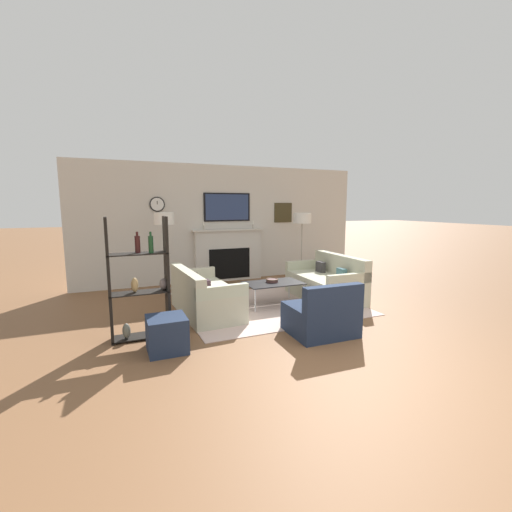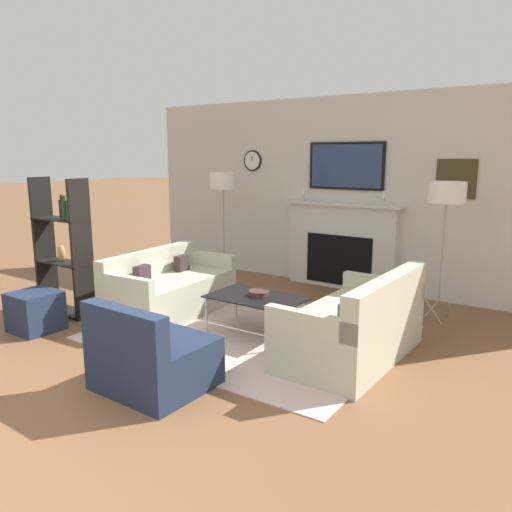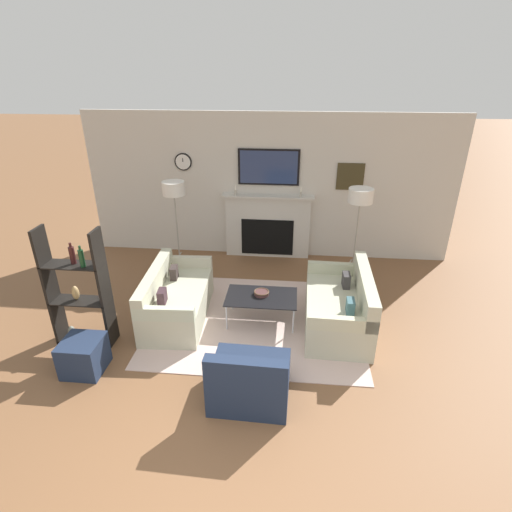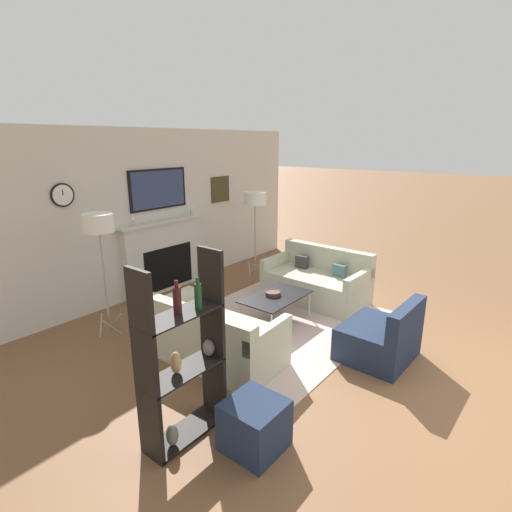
{
  "view_description": "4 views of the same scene",
  "coord_description": "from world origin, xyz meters",
  "px_view_note": "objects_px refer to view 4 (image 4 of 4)",
  "views": [
    {
      "loc": [
        -2.54,
        -2.66,
        1.77
      ],
      "look_at": [
        -0.11,
        3.07,
        0.85
      ],
      "focal_mm": 24.0,
      "sensor_mm": 36.0,
      "label": 1
    },
    {
      "loc": [
        2.93,
        -1.51,
        1.89
      ],
      "look_at": [
        -0.09,
        2.95,
        0.79
      ],
      "focal_mm": 35.0,
      "sensor_mm": 36.0,
      "label": 2
    },
    {
      "loc": [
        0.48,
        -2.19,
        3.37
      ],
      "look_at": [
        -0.02,
        2.93,
        0.94
      ],
      "focal_mm": 28.0,
      "sensor_mm": 36.0,
      "label": 3
    },
    {
      "loc": [
        -4.17,
        -0.31,
        2.5
      ],
      "look_at": [
        -0.15,
        2.88,
        1.02
      ],
      "focal_mm": 28.0,
      "sensor_mm": 36.0,
      "label": 4
    }
  ],
  "objects_px": {
    "couch_right": "(317,282)",
    "shelf_unit": "(183,358)",
    "couch_left": "(213,338)",
    "coffee_table": "(276,298)",
    "armchair": "(381,339)",
    "ottoman": "(255,425)",
    "floor_lamp_right": "(255,200)",
    "decorative_bowl": "(273,293)",
    "floor_lamp_left": "(98,225)"
  },
  "relations": [
    {
      "from": "armchair",
      "to": "ottoman",
      "type": "bearing_deg",
      "value": 172.58
    },
    {
      "from": "decorative_bowl",
      "to": "couch_left",
      "type": "bearing_deg",
      "value": -177.43
    },
    {
      "from": "couch_left",
      "to": "coffee_table",
      "type": "bearing_deg",
      "value": 0.33
    },
    {
      "from": "couch_left",
      "to": "floor_lamp_right",
      "type": "height_order",
      "value": "floor_lamp_right"
    },
    {
      "from": "armchair",
      "to": "floor_lamp_left",
      "type": "distance_m",
      "value": 3.72
    },
    {
      "from": "floor_lamp_right",
      "to": "decorative_bowl",
      "type": "bearing_deg",
      "value": -134.64
    },
    {
      "from": "couch_right",
      "to": "shelf_unit",
      "type": "bearing_deg",
      "value": -168.67
    },
    {
      "from": "armchair",
      "to": "floor_lamp_right",
      "type": "bearing_deg",
      "value": 64.26
    },
    {
      "from": "couch_right",
      "to": "couch_left",
      "type": "bearing_deg",
      "value": -179.97
    },
    {
      "from": "armchair",
      "to": "ottoman",
      "type": "xyz_separation_m",
      "value": [
        -2.06,
        0.27,
        -0.04
      ]
    },
    {
      "from": "couch_left",
      "to": "couch_right",
      "type": "xyz_separation_m",
      "value": [
        2.39,
        0.0,
        0.01
      ]
    },
    {
      "from": "couch_left",
      "to": "shelf_unit",
      "type": "height_order",
      "value": "shelf_unit"
    },
    {
      "from": "couch_right",
      "to": "floor_lamp_left",
      "type": "xyz_separation_m",
      "value": [
        -2.77,
        1.57,
        1.2
      ]
    },
    {
      "from": "floor_lamp_right",
      "to": "armchair",
      "type": "bearing_deg",
      "value": -115.74
    },
    {
      "from": "couch_left",
      "to": "armchair",
      "type": "distance_m",
      "value": 1.98
    },
    {
      "from": "armchair",
      "to": "couch_left",
      "type": "bearing_deg",
      "value": 129.79
    },
    {
      "from": "armchair",
      "to": "shelf_unit",
      "type": "distance_m",
      "value": 2.51
    },
    {
      "from": "decorative_bowl",
      "to": "shelf_unit",
      "type": "distance_m",
      "value": 2.44
    },
    {
      "from": "couch_left",
      "to": "couch_right",
      "type": "distance_m",
      "value": 2.39
    },
    {
      "from": "coffee_table",
      "to": "couch_right",
      "type": "bearing_deg",
      "value": -0.31
    },
    {
      "from": "couch_left",
      "to": "floor_lamp_right",
      "type": "bearing_deg",
      "value": 29.67
    },
    {
      "from": "shelf_unit",
      "to": "decorative_bowl",
      "type": "bearing_deg",
      "value": 17.89
    },
    {
      "from": "couch_right",
      "to": "coffee_table",
      "type": "xyz_separation_m",
      "value": [
        -1.13,
        0.01,
        0.09
      ]
    },
    {
      "from": "couch_left",
      "to": "floor_lamp_right",
      "type": "xyz_separation_m",
      "value": [
        2.76,
        1.57,
        1.17
      ]
    },
    {
      "from": "couch_right",
      "to": "shelf_unit",
      "type": "xyz_separation_m",
      "value": [
        -3.43,
        -0.69,
        0.46
      ]
    },
    {
      "from": "floor_lamp_left",
      "to": "floor_lamp_right",
      "type": "height_order",
      "value": "floor_lamp_left"
    },
    {
      "from": "decorative_bowl",
      "to": "floor_lamp_right",
      "type": "height_order",
      "value": "floor_lamp_right"
    },
    {
      "from": "couch_left",
      "to": "couch_right",
      "type": "relative_size",
      "value": 1.01
    },
    {
      "from": "couch_left",
      "to": "floor_lamp_left",
      "type": "xyz_separation_m",
      "value": [
        -0.38,
        1.57,
        1.21
      ]
    },
    {
      "from": "couch_right",
      "to": "coffee_table",
      "type": "bearing_deg",
      "value": 179.69
    },
    {
      "from": "couch_left",
      "to": "shelf_unit",
      "type": "xyz_separation_m",
      "value": [
        -1.04,
        -0.69,
        0.47
      ]
    },
    {
      "from": "couch_left",
      "to": "armchair",
      "type": "bearing_deg",
      "value": -50.21
    },
    {
      "from": "coffee_table",
      "to": "shelf_unit",
      "type": "xyz_separation_m",
      "value": [
        -2.31,
        -0.69,
        0.37
      ]
    },
    {
      "from": "couch_right",
      "to": "decorative_bowl",
      "type": "xyz_separation_m",
      "value": [
        -1.13,
        0.06,
        0.15
      ]
    },
    {
      "from": "decorative_bowl",
      "to": "shelf_unit",
      "type": "xyz_separation_m",
      "value": [
        -2.3,
        -0.74,
        0.31
      ]
    },
    {
      "from": "couch_right",
      "to": "ottoman",
      "type": "bearing_deg",
      "value": -158.47
    },
    {
      "from": "floor_lamp_left",
      "to": "ottoman",
      "type": "distance_m",
      "value": 3.13
    },
    {
      "from": "couch_left",
      "to": "ottoman",
      "type": "relative_size",
      "value": 3.54
    },
    {
      "from": "floor_lamp_right",
      "to": "shelf_unit",
      "type": "distance_m",
      "value": 4.48
    },
    {
      "from": "couch_left",
      "to": "floor_lamp_left",
      "type": "distance_m",
      "value": 2.02
    },
    {
      "from": "decorative_bowl",
      "to": "floor_lamp_left",
      "type": "distance_m",
      "value": 2.47
    },
    {
      "from": "decorative_bowl",
      "to": "shelf_unit",
      "type": "height_order",
      "value": "shelf_unit"
    },
    {
      "from": "armchair",
      "to": "floor_lamp_left",
      "type": "xyz_separation_m",
      "value": [
        -1.65,
        3.09,
        1.24
      ]
    },
    {
      "from": "floor_lamp_right",
      "to": "couch_right",
      "type": "bearing_deg",
      "value": -103.18
    },
    {
      "from": "decorative_bowl",
      "to": "floor_lamp_right",
      "type": "relative_size",
      "value": 0.14
    },
    {
      "from": "couch_right",
      "to": "floor_lamp_right",
      "type": "height_order",
      "value": "floor_lamp_right"
    },
    {
      "from": "armchair",
      "to": "floor_lamp_left",
      "type": "relative_size",
      "value": 0.53
    },
    {
      "from": "floor_lamp_left",
      "to": "decorative_bowl",
      "type": "bearing_deg",
      "value": -42.71
    },
    {
      "from": "shelf_unit",
      "to": "armchair",
      "type": "bearing_deg",
      "value": -19.9
    },
    {
      "from": "shelf_unit",
      "to": "coffee_table",
      "type": "bearing_deg",
      "value": 16.75
    }
  ]
}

